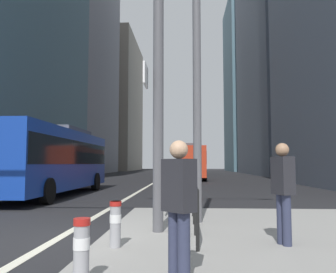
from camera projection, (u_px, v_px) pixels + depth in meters
The scene contains 17 objects.
ground_plane at pixel (153, 184), 26.84m from camera, with size 160.00×160.00×0.00m, color black.
lane_centre_line at pixel (162, 178), 36.80m from camera, with size 0.20×80.00×0.01m, color beige.
office_tower_left_mid at pixel (73, 18), 57.01m from camera, with size 11.10×23.33×51.12m, color gray.
office_tower_left_far at pixel (110, 106), 84.18m from camera, with size 13.21×24.00×31.37m, color gray.
office_tower_right_mid at pixel (282, 41), 51.45m from camera, with size 10.34×23.62×39.49m, color slate.
office_tower_right_far at pixel (253, 86), 74.65m from camera, with size 10.75×16.15×36.56m, color slate.
city_bus_blue_oncoming at pixel (53, 157), 16.76m from camera, with size 2.70×10.91×3.40m.
city_bus_red_receding at pixel (191, 161), 34.80m from camera, with size 2.76×11.43×3.40m.
car_oncoming_mid at pixel (78, 171), 26.91m from camera, with size 2.06×4.38×1.94m.
car_receding_near at pixel (188, 167), 66.25m from camera, with size 2.07×4.22×1.94m.
traffic_signal_gantry at pixel (45, 42), 7.48m from camera, with size 7.20×0.65×6.00m.
street_lamp_post at pixel (196, 13), 8.60m from camera, with size 5.50×0.32×8.00m.
bollard_left at pixel (81, 247), 3.98m from camera, with size 0.20×0.20×0.75m.
bollard_right at pixel (115, 221), 5.76m from camera, with size 0.20×0.20×0.76m.
pedestrian_railing at pixel (195, 195), 7.35m from camera, with size 0.06×3.73×0.98m.
pedestrian_waiting at pixel (283, 188), 5.97m from camera, with size 0.35×0.44×1.74m.
pedestrian_far at pixel (179, 202), 4.12m from camera, with size 0.44×0.44×1.66m.
Camera 1 is at (2.63, -6.95, 1.53)m, focal length 37.02 mm.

